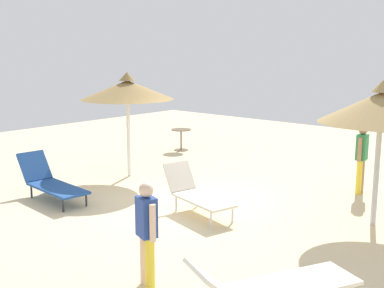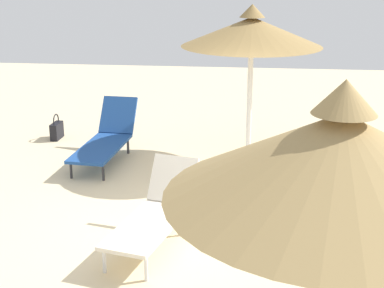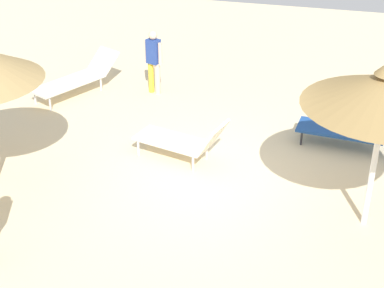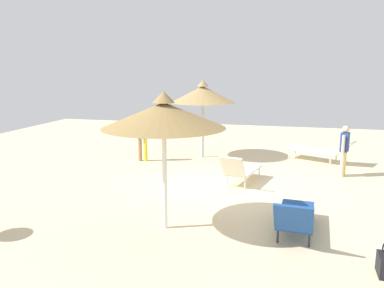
{
  "view_description": "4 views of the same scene",
  "coord_description": "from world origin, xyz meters",
  "px_view_note": "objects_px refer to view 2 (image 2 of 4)",
  "views": [
    {
      "loc": [
        -7.87,
        -7.0,
        3.31
      ],
      "look_at": [
        0.52,
        0.42,
        1.17
      ],
      "focal_mm": 45.97,
      "sensor_mm": 36.0,
      "label": 1
    },
    {
      "loc": [
        0.64,
        -7.18,
        3.47
      ],
      "look_at": [
        -0.13,
        -0.18,
        1.2
      ],
      "focal_mm": 53.92,
      "sensor_mm": 36.0,
      "label": 2
    },
    {
      "loc": [
        8.46,
        2.08,
        5.52
      ],
      "look_at": [
        0.44,
        -0.2,
        0.94
      ],
      "focal_mm": 53.65,
      "sensor_mm": 36.0,
      "label": 3
    },
    {
      "loc": [
        -1.73,
        9.63,
        3.18
      ],
      "look_at": [
        0.7,
        -0.1,
        1.19
      ],
      "focal_mm": 35.83,
      "sensor_mm": 36.0,
      "label": 4
    }
  ],
  "objects_px": {
    "lounge_chair_far_right": "(106,138)",
    "lounge_chair_back": "(155,212)",
    "parasol_umbrella_near_right": "(340,157)",
    "handbag": "(57,130)",
    "parasol_umbrella_far_left": "(252,32)"
  },
  "relations": [
    {
      "from": "parasol_umbrella_far_left",
      "to": "handbag",
      "type": "bearing_deg",
      "value": 166.98
    },
    {
      "from": "lounge_chair_back",
      "to": "handbag",
      "type": "bearing_deg",
      "value": 122.99
    },
    {
      "from": "parasol_umbrella_near_right",
      "to": "parasol_umbrella_far_left",
      "type": "bearing_deg",
      "value": 95.71
    },
    {
      "from": "parasol_umbrella_near_right",
      "to": "handbag",
      "type": "bearing_deg",
      "value": 121.85
    },
    {
      "from": "parasol_umbrella_near_right",
      "to": "handbag",
      "type": "distance_m",
      "value": 8.76
    },
    {
      "from": "parasol_umbrella_near_right",
      "to": "lounge_chair_far_right",
      "type": "bearing_deg",
      "value": 117.45
    },
    {
      "from": "parasol_umbrella_near_right",
      "to": "lounge_chair_far_right",
      "type": "height_order",
      "value": "parasol_umbrella_near_right"
    },
    {
      "from": "parasol_umbrella_far_left",
      "to": "lounge_chair_back",
      "type": "distance_m",
      "value": 3.98
    },
    {
      "from": "handbag",
      "to": "parasol_umbrella_far_left",
      "type": "bearing_deg",
      "value": -13.02
    },
    {
      "from": "parasol_umbrella_near_right",
      "to": "parasol_umbrella_far_left",
      "type": "relative_size",
      "value": 1.01
    },
    {
      "from": "parasol_umbrella_far_left",
      "to": "lounge_chair_back",
      "type": "xyz_separation_m",
      "value": [
        -1.11,
        -3.33,
        -1.87
      ]
    },
    {
      "from": "lounge_chair_back",
      "to": "lounge_chair_far_right",
      "type": "bearing_deg",
      "value": 114.63
    },
    {
      "from": "parasol_umbrella_near_right",
      "to": "handbag",
      "type": "height_order",
      "value": "parasol_umbrella_near_right"
    },
    {
      "from": "parasol_umbrella_near_right",
      "to": "lounge_chair_far_right",
      "type": "xyz_separation_m",
      "value": [
        -3.17,
        6.11,
        -1.86
      ]
    },
    {
      "from": "lounge_chair_far_right",
      "to": "lounge_chair_back",
      "type": "relative_size",
      "value": 1.15
    }
  ]
}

